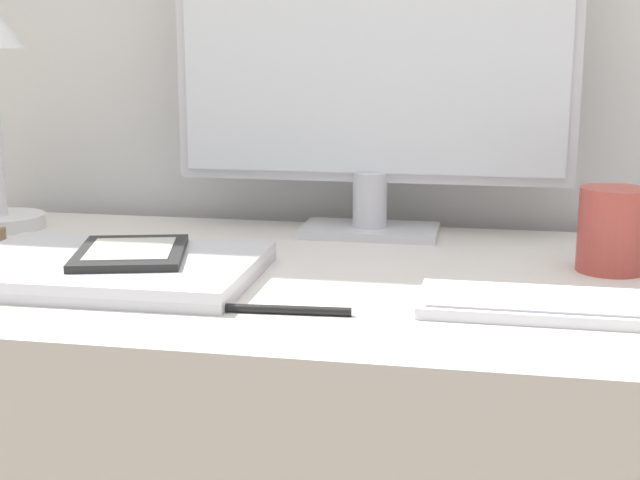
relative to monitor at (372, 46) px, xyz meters
name	(u,v)px	position (x,y,z in m)	size (l,w,h in m)	color
monitor	(372,46)	(0.00, 0.00, 0.00)	(0.56, 0.11, 0.49)	silver
keyboard	(561,305)	(0.24, -0.34, -0.26)	(0.29, 0.12, 0.01)	silver
laptop	(109,268)	(-0.26, -0.30, -0.25)	(0.35, 0.25, 0.02)	#BCBCC1
ereader	(131,252)	(-0.24, -0.29, -0.24)	(0.16, 0.19, 0.01)	black
coffee_mug	(615,230)	(0.32, -0.16, -0.21)	(0.12, 0.08, 0.10)	#B7473D
pen	(286,310)	(-0.03, -0.40, -0.26)	(0.13, 0.02, 0.01)	black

